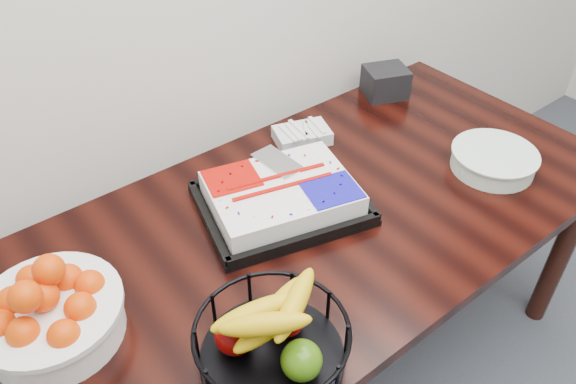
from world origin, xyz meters
TOP-DOWN VIEW (x-y plane):
  - table at (0.00, 2.00)m, footprint 1.80×0.90m
  - cake_tray at (-0.10, 2.08)m, footprint 0.52×0.45m
  - tangerine_bowl at (-0.76, 2.06)m, footprint 0.32×0.32m
  - fruit_basket at (-0.42, 1.70)m, footprint 0.33×0.33m
  - plate_stack at (0.52, 1.83)m, footprint 0.26×0.26m
  - fork_bag at (0.16, 2.30)m, footprint 0.20×0.17m
  - napkin_box at (0.59, 2.35)m, footprint 0.19×0.17m

SIDE VIEW (x-z plane):
  - table at x=0.00m, z-range 0.29..1.04m
  - fork_bag at x=0.16m, z-range 0.75..0.80m
  - plate_stack at x=0.52m, z-range 0.75..0.81m
  - cake_tray at x=-0.10m, z-range 0.75..0.84m
  - napkin_box at x=0.59m, z-range 0.75..0.86m
  - fruit_basket at x=-0.42m, z-range 0.73..0.91m
  - tangerine_bowl at x=-0.76m, z-range 0.74..0.94m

